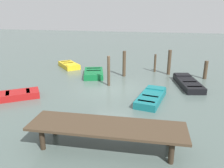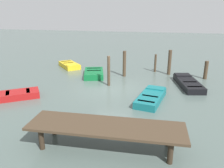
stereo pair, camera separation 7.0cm
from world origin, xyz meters
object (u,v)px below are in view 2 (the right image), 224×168
rowboat_yellow (69,65)px  dock_segment (106,128)px  rowboat_green (94,73)px  mooring_piling_mid_left (155,63)px  rowboat_red (1,97)px  mooring_piling_center (169,62)px  rowboat_teal (151,97)px  mooring_piling_near_right (109,71)px  mooring_piling_mid_right (124,64)px  rowboat_black (188,83)px  mooring_piling_far_right (206,70)px

rowboat_yellow → dock_segment: bearing=-13.6°
rowboat_green → mooring_piling_mid_left: (-4.73, -2.30, 0.53)m
dock_segment → rowboat_red: 7.92m
rowboat_yellow → mooring_piling_center: (-8.84, 0.53, 0.79)m
rowboat_teal → rowboat_yellow: bearing=61.1°
rowboat_red → rowboat_teal: (-8.60, -1.69, 0.00)m
rowboat_yellow → mooring_piling_near_right: 6.40m
rowboat_teal → mooring_piling_center: size_ratio=1.61×
rowboat_yellow → mooring_piling_mid_left: size_ratio=1.83×
rowboat_red → mooring_piling_center: bearing=-175.2°
rowboat_teal → mooring_piling_near_right: bearing=65.0°
mooring_piling_mid_right → rowboat_yellow: bearing=-18.5°
rowboat_green → mooring_piling_center: size_ratio=1.51×
rowboat_green → mooring_piling_near_right: 2.81m
rowboat_black → dock_segment: bearing=143.6°
rowboat_teal → mooring_piling_mid_left: (-0.02, -6.61, 0.53)m
mooring_piling_center → mooring_piling_far_right: bearing=165.5°
mooring_piling_near_right → mooring_piling_far_right: size_ratio=1.50×
rowboat_yellow → rowboat_green: 3.71m
mooring_piling_mid_left → mooring_piling_far_right: size_ratio=1.08×
dock_segment → mooring_piling_mid_left: mooring_piling_mid_left is taller
rowboat_black → mooring_piling_center: mooring_piling_center is taller
mooring_piling_far_right → rowboat_teal: bearing=54.1°
rowboat_black → mooring_piling_near_right: size_ratio=1.81×
dock_segment → rowboat_yellow: (6.22, -11.62, -0.62)m
mooring_piling_mid_left → rowboat_red: bearing=43.9°
rowboat_yellow → rowboat_green: bearing=11.5°
rowboat_teal → mooring_piling_mid_left: bearing=11.3°
rowboat_red → mooring_piling_center: mooring_piling_center is taller
rowboat_black → rowboat_green: bearing=70.1°
mooring_piling_far_right → mooring_piling_center: bearing=-14.5°
mooring_piling_near_right → mooring_piling_mid_left: 5.34m
rowboat_red → rowboat_green: (-3.88, -6.00, 0.00)m
rowboat_red → mooring_piling_near_right: size_ratio=1.97×
rowboat_yellow → mooring_piling_center: mooring_piling_center is taller
rowboat_green → mooring_piling_far_right: mooring_piling_far_right is taller
mooring_piling_far_right → mooring_piling_center: mooring_piling_center is taller
rowboat_green → rowboat_yellow: bearing=-142.5°
rowboat_teal → mooring_piling_center: 6.15m
rowboat_black → mooring_piling_mid_right: (4.73, -1.46, 0.79)m
dock_segment → rowboat_teal: size_ratio=1.85×
mooring_piling_far_right → rowboat_yellow: bearing=-6.1°
dock_segment → mooring_piling_far_right: bearing=-118.6°
rowboat_green → rowboat_teal: 6.39m
rowboat_yellow → rowboat_teal: bearing=7.9°
rowboat_yellow → mooring_piling_far_right: mooring_piling_far_right is taller
mooring_piling_far_right → mooring_piling_near_right: bearing=24.1°
rowboat_yellow → mooring_piling_mid_right: mooring_piling_mid_right is taller
dock_segment → rowboat_red: bearing=-27.1°
mooring_piling_center → dock_segment: bearing=76.7°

